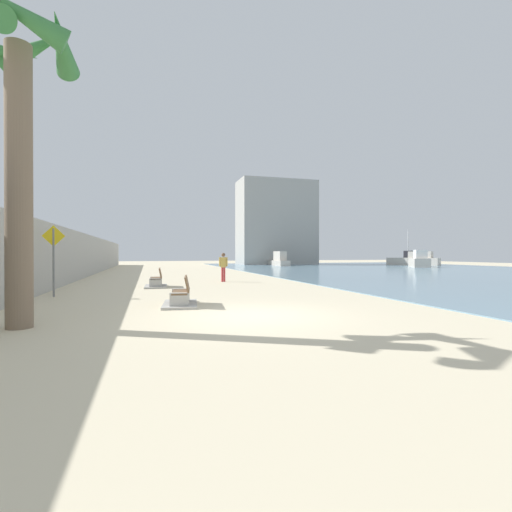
{
  "coord_description": "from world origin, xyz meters",
  "views": [
    {
      "loc": [
        -2.78,
        -10.05,
        1.73
      ],
      "look_at": [
        3.36,
        11.18,
        1.58
      ],
      "focal_mm": 26.21,
      "sensor_mm": 36.0,
      "label": 1
    }
  ],
  "objects_px": {
    "palm_tree": "(20,99)",
    "boat_far_left": "(278,260)",
    "boat_distant": "(419,261)",
    "boat_nearest": "(414,260)",
    "person_walking": "(223,265)",
    "boat_mid_bay": "(410,259)",
    "bench_near": "(181,298)",
    "bench_far": "(156,283)",
    "pedestrian_sign": "(54,252)"
  },
  "relations": [
    {
      "from": "palm_tree",
      "to": "boat_far_left",
      "type": "height_order",
      "value": "palm_tree"
    },
    {
      "from": "boat_distant",
      "to": "boat_nearest",
      "type": "bearing_deg",
      "value": 55.61
    },
    {
      "from": "palm_tree",
      "to": "boat_far_left",
      "type": "bearing_deg",
      "value": 62.8
    },
    {
      "from": "person_walking",
      "to": "boat_far_left",
      "type": "relative_size",
      "value": 0.23
    },
    {
      "from": "boat_mid_bay",
      "to": "person_walking",
      "type": "bearing_deg",
      "value": -141.75
    },
    {
      "from": "bench_near",
      "to": "boat_nearest",
      "type": "distance_m",
      "value": 47.94
    },
    {
      "from": "boat_nearest",
      "to": "boat_far_left",
      "type": "relative_size",
      "value": 0.88
    },
    {
      "from": "palm_tree",
      "to": "bench_far",
      "type": "distance_m",
      "value": 11.73
    },
    {
      "from": "boat_nearest",
      "to": "boat_distant",
      "type": "relative_size",
      "value": 1.44
    },
    {
      "from": "boat_distant",
      "to": "pedestrian_sign",
      "type": "distance_m",
      "value": 42.54
    },
    {
      "from": "person_walking",
      "to": "pedestrian_sign",
      "type": "xyz_separation_m",
      "value": [
        -8.04,
        -5.99,
        0.73
      ]
    },
    {
      "from": "bench_far",
      "to": "boat_distant",
      "type": "distance_m",
      "value": 37.33
    },
    {
      "from": "boat_distant",
      "to": "boat_far_left",
      "type": "relative_size",
      "value": 0.61
    },
    {
      "from": "bench_near",
      "to": "boat_mid_bay",
      "type": "height_order",
      "value": "boat_mid_bay"
    },
    {
      "from": "boat_mid_bay",
      "to": "boat_distant",
      "type": "distance_m",
      "value": 14.54
    },
    {
      "from": "boat_far_left",
      "to": "boat_distant",
      "type": "bearing_deg",
      "value": -36.96
    },
    {
      "from": "bench_far",
      "to": "boat_distant",
      "type": "xyz_separation_m",
      "value": [
        32.08,
        19.07,
        0.6
      ]
    },
    {
      "from": "palm_tree",
      "to": "pedestrian_sign",
      "type": "xyz_separation_m",
      "value": [
        -0.76,
        6.65,
        -3.55
      ]
    },
    {
      "from": "boat_mid_bay",
      "to": "boat_nearest",
      "type": "bearing_deg",
      "value": -123.65
    },
    {
      "from": "palm_tree",
      "to": "boat_mid_bay",
      "type": "height_order",
      "value": "palm_tree"
    },
    {
      "from": "boat_far_left",
      "to": "palm_tree",
      "type": "bearing_deg",
      "value": -117.2
    },
    {
      "from": "palm_tree",
      "to": "bench_near",
      "type": "height_order",
      "value": "palm_tree"
    },
    {
      "from": "bench_far",
      "to": "pedestrian_sign",
      "type": "height_order",
      "value": "pedestrian_sign"
    },
    {
      "from": "bench_far",
      "to": "boat_nearest",
      "type": "bearing_deg",
      "value": 34.66
    },
    {
      "from": "boat_distant",
      "to": "boat_mid_bay",
      "type": "bearing_deg",
      "value": 55.99
    },
    {
      "from": "bench_near",
      "to": "boat_mid_bay",
      "type": "xyz_separation_m",
      "value": [
        39.57,
        38.39,
        0.59
      ]
    },
    {
      "from": "boat_distant",
      "to": "palm_tree",
      "type": "bearing_deg",
      "value": -140.51
    },
    {
      "from": "bench_far",
      "to": "boat_mid_bay",
      "type": "distance_m",
      "value": 50.86
    },
    {
      "from": "bench_near",
      "to": "boat_distant",
      "type": "bearing_deg",
      "value": 39.96
    },
    {
      "from": "palm_tree",
      "to": "boat_mid_bay",
      "type": "relative_size",
      "value": 1.4
    },
    {
      "from": "boat_far_left",
      "to": "boat_nearest",
      "type": "bearing_deg",
      "value": -15.4
    },
    {
      "from": "bench_near",
      "to": "pedestrian_sign",
      "type": "bearing_deg",
      "value": 140.42
    },
    {
      "from": "boat_nearest",
      "to": "palm_tree",
      "type": "bearing_deg",
      "value": -138.35
    },
    {
      "from": "bench_far",
      "to": "boat_distant",
      "type": "height_order",
      "value": "boat_distant"
    },
    {
      "from": "bench_near",
      "to": "bench_far",
      "type": "bearing_deg",
      "value": 95.07
    },
    {
      "from": "person_walking",
      "to": "boat_distant",
      "type": "height_order",
      "value": "boat_distant"
    },
    {
      "from": "person_walking",
      "to": "boat_distant",
      "type": "distance_m",
      "value": 32.55
    },
    {
      "from": "bench_near",
      "to": "person_walking",
      "type": "height_order",
      "value": "person_walking"
    },
    {
      "from": "bench_far",
      "to": "boat_mid_bay",
      "type": "xyz_separation_m",
      "value": [
        40.21,
        31.12,
        0.59
      ]
    },
    {
      "from": "boat_nearest",
      "to": "person_walking",
      "type": "bearing_deg",
      "value": -145.11
    },
    {
      "from": "palm_tree",
      "to": "bench_far",
      "type": "relative_size",
      "value": 3.59
    },
    {
      "from": "bench_far",
      "to": "boat_mid_bay",
      "type": "height_order",
      "value": "boat_mid_bay"
    },
    {
      "from": "bench_far",
      "to": "person_walking",
      "type": "xyz_separation_m",
      "value": [
        4.02,
        2.58,
        0.81
      ]
    },
    {
      "from": "boat_mid_bay",
      "to": "boat_far_left",
      "type": "distance_m",
      "value": 22.85
    },
    {
      "from": "boat_distant",
      "to": "boat_far_left",
      "type": "xyz_separation_m",
      "value": [
        -14.69,
        11.06,
        -0.08
      ]
    },
    {
      "from": "bench_near",
      "to": "boat_nearest",
      "type": "bearing_deg",
      "value": 42.26
    },
    {
      "from": "bench_near",
      "to": "palm_tree",
      "type": "bearing_deg",
      "value": -144.49
    },
    {
      "from": "boat_far_left",
      "to": "bench_far",
      "type": "bearing_deg",
      "value": -119.99
    },
    {
      "from": "boat_distant",
      "to": "pedestrian_sign",
      "type": "relative_size",
      "value": 1.66
    },
    {
      "from": "palm_tree",
      "to": "boat_nearest",
      "type": "bearing_deg",
      "value": 41.65
    }
  ]
}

